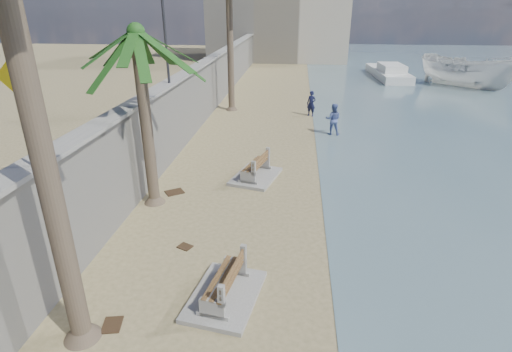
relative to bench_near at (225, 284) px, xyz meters
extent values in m
cube|color=gray|center=(-4.44, 18.24, 1.32)|extent=(0.45, 70.00, 3.50)
cube|color=gray|center=(-4.44, 18.24, 3.12)|extent=(0.80, 70.00, 0.12)
cube|color=#B7AA93|center=(-1.24, 50.24, 6.57)|extent=(18.00, 12.00, 14.00)
cube|color=gray|center=(0.00, 0.00, -0.37)|extent=(2.00, 2.62, 0.13)
cube|color=gray|center=(-0.02, 7.80, -0.37)|extent=(2.26, 2.82, 0.13)
cylinder|color=brown|center=(-3.00, -1.64, 4.01)|extent=(0.44, 0.44, 8.88)
cylinder|color=brown|center=(-3.62, 5.07, 2.65)|extent=(0.42, 0.42, 6.17)
cylinder|color=brown|center=(-2.98, 19.81, 3.97)|extent=(0.44, 0.44, 8.82)
cylinder|color=#2D2D33|center=(-4.24, -0.26, 4.38)|extent=(0.07, 0.07, 2.40)
cube|color=yellow|center=(-4.24, -0.26, 5.17)|extent=(0.78, 0.03, 0.78)
cylinder|color=#2D2D33|center=(-4.34, 10.24, 5.68)|extent=(0.12, 0.12, 5.00)
imported|color=#131736|center=(2.62, 18.72, 0.54)|extent=(0.84, 0.73, 1.94)
imported|color=#4B5B9B|center=(3.76, 14.59, 0.57)|extent=(1.03, 0.83, 2.01)
imported|color=silver|center=(16.92, 30.61, 1.11)|extent=(4.74, 4.73, 3.89)
cube|color=#382616|center=(-2.49, -1.23, -0.42)|extent=(0.53, 0.62, 0.03)
cube|color=#382616|center=(-3.12, 6.01, -0.42)|extent=(0.89, 0.85, 0.03)
cube|color=#382616|center=(-1.66, 2.19, -0.42)|extent=(0.53, 0.49, 0.03)
camera|label=1|loc=(1.64, -8.11, 6.54)|focal=28.00mm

